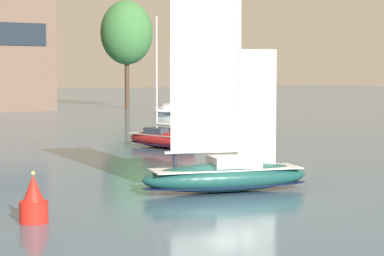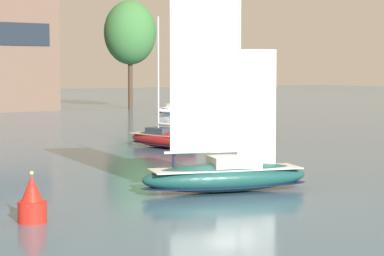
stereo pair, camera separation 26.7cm
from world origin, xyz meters
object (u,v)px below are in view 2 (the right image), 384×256
at_px(tree_shore_center, 130,33).
at_px(sailboat_main, 226,173).
at_px(sailboat_moored_far_slip, 176,109).
at_px(sailboat_moored_outer_mooring, 163,139).
at_px(channel_buoy, 32,202).

relative_size(tree_shore_center, sailboat_main, 1.44).
distance_m(sailboat_main, sailboat_moored_far_slip, 67.89).
relative_size(sailboat_moored_far_slip, sailboat_moored_outer_mooring, 0.93).
distance_m(sailboat_main, channel_buoy, 11.14).
bearing_deg(tree_shore_center, channel_buoy, -122.21).
bearing_deg(sailboat_moored_outer_mooring, tree_shore_center, 62.63).
distance_m(tree_shore_center, sailboat_moored_far_slip, 21.02).
xyz_separation_m(tree_shore_center, sailboat_moored_outer_mooring, (-28.72, -55.48, -11.41)).
bearing_deg(sailboat_moored_outer_mooring, sailboat_moored_far_slip, 55.50).
xyz_separation_m(sailboat_moored_far_slip, channel_buoy, (-46.10, -59.81, 0.17)).
xyz_separation_m(sailboat_main, sailboat_moored_far_slip, (35.09, 58.12, -0.32)).
xyz_separation_m(tree_shore_center, sailboat_moored_far_slip, (-2.57, -17.44, -11.45)).
xyz_separation_m(sailboat_main, channel_buoy, (-11.01, -1.69, -0.15)).
bearing_deg(channel_buoy, sailboat_moored_outer_mooring, 47.50).
xyz_separation_m(tree_shore_center, sailboat_main, (-37.66, -75.56, -11.14)).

